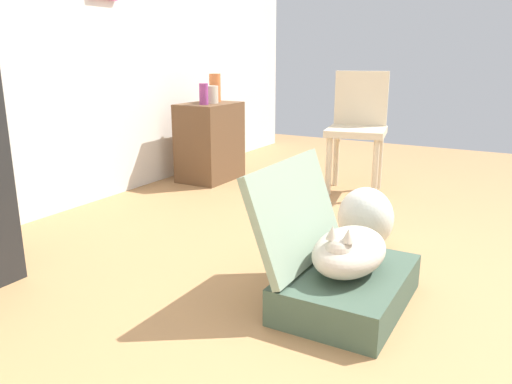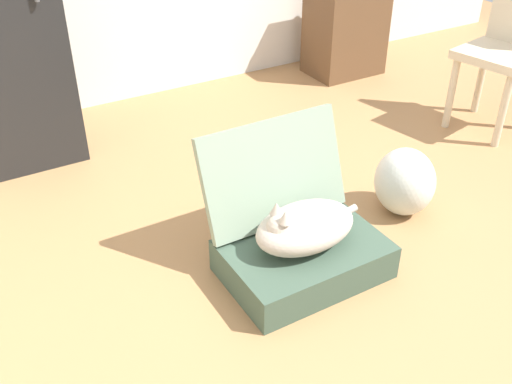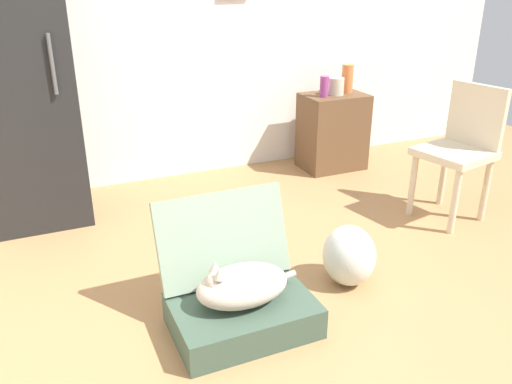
{
  "view_description": "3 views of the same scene",
  "coord_description": "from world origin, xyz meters",
  "px_view_note": "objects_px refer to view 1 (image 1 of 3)",
  "views": [
    {
      "loc": [
        -2.1,
        -0.53,
        1.03
      ],
      "look_at": [
        -0.08,
        0.6,
        0.39
      ],
      "focal_mm": 35.45,
      "sensor_mm": 36.0,
      "label": 1
    },
    {
      "loc": [
        -1.38,
        -1.49,
        1.67
      ],
      "look_at": [
        -0.3,
        0.35,
        0.29
      ],
      "focal_mm": 41.73,
      "sensor_mm": 36.0,
      "label": 2
    },
    {
      "loc": [
        -1.0,
        -1.83,
        1.58
      ],
      "look_at": [
        0.08,
        0.61,
        0.46
      ],
      "focal_mm": 36.84,
      "sensor_mm": 36.0,
      "label": 3
    }
  ],
  "objects_px": {
    "suitcase_base": "(347,288)",
    "vase_round": "(211,95)",
    "chair": "(358,126)",
    "vase_tall": "(204,94)",
    "vase_short": "(215,88)",
    "cat": "(349,251)",
    "side_table": "(210,142)",
    "plastic_bag_white": "(366,218)"
  },
  "relations": [
    {
      "from": "side_table",
      "to": "vase_round",
      "type": "height_order",
      "value": "vase_round"
    },
    {
      "from": "chair",
      "to": "cat",
      "type": "bearing_deg",
      "value": -83.42
    },
    {
      "from": "cat",
      "to": "side_table",
      "type": "distance_m",
      "value": 2.36
    },
    {
      "from": "suitcase_base",
      "to": "plastic_bag_white",
      "type": "bearing_deg",
      "value": 11.92
    },
    {
      "from": "vase_tall",
      "to": "vase_short",
      "type": "bearing_deg",
      "value": 14.41
    },
    {
      "from": "cat",
      "to": "side_table",
      "type": "relative_size",
      "value": 0.81
    },
    {
      "from": "suitcase_base",
      "to": "side_table",
      "type": "xyz_separation_m",
      "value": [
        1.56,
        1.77,
        0.24
      ]
    },
    {
      "from": "cat",
      "to": "vase_round",
      "type": "height_order",
      "value": "vase_round"
    },
    {
      "from": "vase_tall",
      "to": "vase_short",
      "type": "height_order",
      "value": "vase_short"
    },
    {
      "from": "suitcase_base",
      "to": "vase_round",
      "type": "relative_size",
      "value": 4.75
    },
    {
      "from": "plastic_bag_white",
      "to": "side_table",
      "type": "distance_m",
      "value": 1.85
    },
    {
      "from": "suitcase_base",
      "to": "chair",
      "type": "bearing_deg",
      "value": 17.85
    },
    {
      "from": "chair",
      "to": "vase_round",
      "type": "bearing_deg",
      "value": -178.71
    },
    {
      "from": "vase_short",
      "to": "vase_round",
      "type": "xyz_separation_m",
      "value": [
        -0.13,
        -0.04,
        -0.05
      ]
    },
    {
      "from": "vase_short",
      "to": "suitcase_base",
      "type": "bearing_deg",
      "value": -133.34
    },
    {
      "from": "cat",
      "to": "chair",
      "type": "height_order",
      "value": "chair"
    },
    {
      "from": "cat",
      "to": "vase_short",
      "type": "bearing_deg",
      "value": 46.51
    },
    {
      "from": "suitcase_base",
      "to": "cat",
      "type": "relative_size",
      "value": 1.27
    },
    {
      "from": "cat",
      "to": "suitcase_base",
      "type": "bearing_deg",
      "value": -2.54
    },
    {
      "from": "chair",
      "to": "vase_tall",
      "type": "bearing_deg",
      "value": -172.44
    },
    {
      "from": "side_table",
      "to": "vase_short",
      "type": "height_order",
      "value": "vase_short"
    },
    {
      "from": "side_table",
      "to": "vase_round",
      "type": "relative_size",
      "value": 4.59
    },
    {
      "from": "suitcase_base",
      "to": "vase_round",
      "type": "height_order",
      "value": "vase_round"
    },
    {
      "from": "cat",
      "to": "vase_tall",
      "type": "xyz_separation_m",
      "value": [
        1.44,
        1.72,
        0.48
      ]
    },
    {
      "from": "suitcase_base",
      "to": "vase_tall",
      "type": "distance_m",
      "value": 2.33
    },
    {
      "from": "side_table",
      "to": "chair",
      "type": "bearing_deg",
      "value": -77.72
    },
    {
      "from": "suitcase_base",
      "to": "chair",
      "type": "xyz_separation_m",
      "value": [
        1.82,
        0.59,
        0.43
      ]
    },
    {
      "from": "vase_tall",
      "to": "chair",
      "type": "xyz_separation_m",
      "value": [
        0.39,
        -1.14,
        -0.22
      ]
    },
    {
      "from": "plastic_bag_white",
      "to": "vase_tall",
      "type": "xyz_separation_m",
      "value": [
        0.75,
        1.58,
        0.55
      ]
    },
    {
      "from": "suitcase_base",
      "to": "vase_round",
      "type": "distance_m",
      "value": 2.43
    },
    {
      "from": "suitcase_base",
      "to": "chair",
      "type": "height_order",
      "value": "chair"
    },
    {
      "from": "vase_tall",
      "to": "vase_round",
      "type": "distance_m",
      "value": 0.13
    },
    {
      "from": "side_table",
      "to": "vase_short",
      "type": "bearing_deg",
      "value": 10.85
    },
    {
      "from": "vase_tall",
      "to": "vase_short",
      "type": "distance_m",
      "value": 0.27
    },
    {
      "from": "cat",
      "to": "vase_short",
      "type": "height_order",
      "value": "vase_short"
    },
    {
      "from": "vase_round",
      "to": "chair",
      "type": "height_order",
      "value": "chair"
    },
    {
      "from": "vase_tall",
      "to": "vase_round",
      "type": "xyz_separation_m",
      "value": [
        0.13,
        0.02,
        -0.01
      ]
    },
    {
      "from": "vase_round",
      "to": "chair",
      "type": "relative_size",
      "value": 0.15
    },
    {
      "from": "vase_tall",
      "to": "vase_round",
      "type": "bearing_deg",
      "value": 10.2
    },
    {
      "from": "vase_tall",
      "to": "chair",
      "type": "relative_size",
      "value": 0.18
    },
    {
      "from": "cat",
      "to": "plastic_bag_white",
      "type": "height_order",
      "value": "cat"
    },
    {
      "from": "vase_short",
      "to": "cat",
      "type": "bearing_deg",
      "value": -133.49
    }
  ]
}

